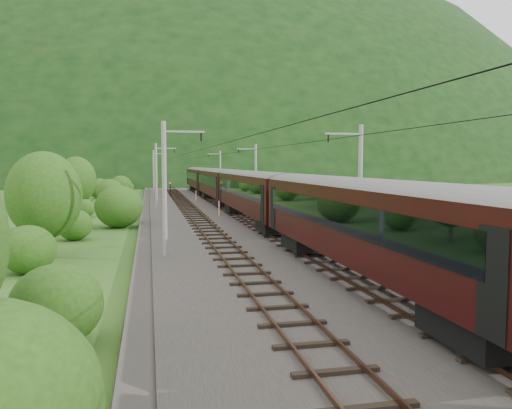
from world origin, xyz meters
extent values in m
plane|color=#27581B|center=(0.00, 0.00, 0.00)|extent=(600.00, 600.00, 0.00)
cube|color=#38332D|center=(0.00, 10.00, 0.15)|extent=(14.00, 220.00, 0.30)
cube|color=#523023|center=(-3.12, 10.00, 0.49)|extent=(0.08, 220.00, 0.15)
cube|color=#523023|center=(-1.68, 10.00, 0.49)|extent=(0.08, 220.00, 0.15)
cube|color=black|center=(-2.40, 10.00, 0.36)|extent=(2.40, 220.00, 0.12)
cube|color=#523023|center=(1.68, 10.00, 0.49)|extent=(0.08, 220.00, 0.15)
cube|color=#523023|center=(3.12, 10.00, 0.49)|extent=(0.08, 220.00, 0.15)
cube|color=black|center=(2.40, 10.00, 0.36)|extent=(2.40, 220.00, 0.12)
cylinder|color=gray|center=(-6.20, 0.00, 4.30)|extent=(0.28, 0.28, 8.00)
cube|color=gray|center=(-5.00, 0.00, 7.70)|extent=(2.40, 0.12, 0.12)
cylinder|color=black|center=(-4.00, 0.00, 7.40)|extent=(0.10, 0.10, 0.50)
cylinder|color=gray|center=(-6.20, 32.00, 4.30)|extent=(0.28, 0.28, 8.00)
cube|color=gray|center=(-5.00, 32.00, 7.70)|extent=(2.40, 0.12, 0.12)
cylinder|color=black|center=(-4.00, 32.00, 7.40)|extent=(0.10, 0.10, 0.50)
cylinder|color=gray|center=(-6.20, 64.00, 4.30)|extent=(0.28, 0.28, 8.00)
cube|color=gray|center=(-5.00, 64.00, 7.70)|extent=(2.40, 0.12, 0.12)
cylinder|color=black|center=(-4.00, 64.00, 7.40)|extent=(0.10, 0.10, 0.50)
cylinder|color=gray|center=(-6.20, 96.00, 4.30)|extent=(0.28, 0.28, 8.00)
cube|color=gray|center=(-5.00, 96.00, 7.70)|extent=(2.40, 0.12, 0.12)
cylinder|color=black|center=(-4.00, 96.00, 7.40)|extent=(0.10, 0.10, 0.50)
cylinder|color=gray|center=(-6.20, 128.00, 4.30)|extent=(0.28, 0.28, 8.00)
cube|color=gray|center=(-5.00, 128.00, 7.70)|extent=(2.40, 0.12, 0.12)
cylinder|color=black|center=(-4.00, 128.00, 7.40)|extent=(0.10, 0.10, 0.50)
cylinder|color=gray|center=(6.20, 0.00, 4.30)|extent=(0.28, 0.28, 8.00)
cube|color=gray|center=(5.00, 0.00, 7.70)|extent=(2.40, 0.12, 0.12)
cylinder|color=black|center=(4.00, 0.00, 7.40)|extent=(0.10, 0.10, 0.50)
cylinder|color=gray|center=(6.20, 32.00, 4.30)|extent=(0.28, 0.28, 8.00)
cube|color=gray|center=(5.00, 32.00, 7.70)|extent=(2.40, 0.12, 0.12)
cylinder|color=black|center=(4.00, 32.00, 7.40)|extent=(0.10, 0.10, 0.50)
cylinder|color=gray|center=(6.20, 64.00, 4.30)|extent=(0.28, 0.28, 8.00)
cube|color=gray|center=(5.00, 64.00, 7.70)|extent=(2.40, 0.12, 0.12)
cylinder|color=black|center=(4.00, 64.00, 7.40)|extent=(0.10, 0.10, 0.50)
cylinder|color=gray|center=(6.20, 96.00, 4.30)|extent=(0.28, 0.28, 8.00)
cube|color=gray|center=(5.00, 96.00, 7.70)|extent=(2.40, 0.12, 0.12)
cylinder|color=black|center=(4.00, 96.00, 7.40)|extent=(0.10, 0.10, 0.50)
cylinder|color=gray|center=(6.20, 128.00, 4.30)|extent=(0.28, 0.28, 8.00)
cube|color=gray|center=(5.00, 128.00, 7.70)|extent=(2.40, 0.12, 0.12)
cylinder|color=black|center=(4.00, 128.00, 7.40)|extent=(0.10, 0.10, 0.50)
cylinder|color=black|center=(-2.40, 10.00, 7.10)|extent=(0.03, 198.00, 0.03)
cylinder|color=black|center=(2.40, 10.00, 7.10)|extent=(0.03, 198.00, 0.03)
ellipsoid|color=black|center=(0.00, 260.00, 0.00)|extent=(504.00, 360.00, 244.00)
cube|color=black|center=(2.40, -9.06, 3.16)|extent=(3.13, 23.75, 3.24)
cylinder|color=slate|center=(2.40, -9.06, 4.62)|extent=(3.13, 23.63, 3.13)
cube|color=black|center=(0.81, -9.06, 3.55)|extent=(0.05, 20.90, 1.24)
cube|color=black|center=(3.99, -9.06, 3.55)|extent=(0.05, 20.90, 1.24)
cube|color=black|center=(2.40, -17.37, 1.06)|extent=(2.38, 3.45, 0.97)
cube|color=black|center=(2.40, -0.75, 1.06)|extent=(2.38, 3.45, 0.97)
cube|color=black|center=(2.40, 15.53, 3.16)|extent=(3.13, 23.75, 3.24)
cylinder|color=slate|center=(2.40, 15.53, 4.62)|extent=(3.13, 23.63, 3.13)
cube|color=black|center=(0.81, 15.53, 3.55)|extent=(0.05, 20.90, 1.24)
cube|color=black|center=(3.99, 15.53, 3.55)|extent=(0.05, 20.90, 1.24)
cube|color=black|center=(2.40, 7.21, 1.06)|extent=(2.38, 3.45, 0.97)
cube|color=black|center=(2.40, 23.84, 1.06)|extent=(2.38, 3.45, 0.97)
cube|color=black|center=(2.40, 40.11, 3.16)|extent=(3.13, 23.75, 3.24)
cylinder|color=slate|center=(2.40, 40.11, 4.62)|extent=(3.13, 23.63, 3.13)
cube|color=black|center=(0.81, 40.11, 3.55)|extent=(0.05, 20.90, 1.24)
cube|color=black|center=(3.99, 40.11, 3.55)|extent=(0.05, 20.90, 1.24)
cube|color=black|center=(2.40, 31.80, 1.06)|extent=(2.38, 3.45, 0.97)
cube|color=black|center=(2.40, 48.43, 1.06)|extent=(2.38, 3.45, 0.97)
cube|color=black|center=(2.40, 64.70, 3.16)|extent=(3.13, 23.75, 3.24)
cylinder|color=slate|center=(2.40, 64.70, 4.62)|extent=(3.13, 23.63, 3.13)
cube|color=black|center=(0.81, 64.70, 3.55)|extent=(0.05, 20.90, 1.24)
cube|color=black|center=(3.99, 64.70, 3.55)|extent=(0.05, 20.90, 1.24)
cube|color=black|center=(2.40, 56.39, 1.06)|extent=(2.38, 3.45, 0.97)
cube|color=black|center=(2.40, 73.01, 1.06)|extent=(2.38, 3.45, 0.97)
cube|color=#114A8B|center=(2.40, 99.00, 3.16)|extent=(3.13, 19.43, 3.24)
cylinder|color=slate|center=(2.40, 99.00, 4.62)|extent=(3.13, 19.34, 3.13)
cube|color=black|center=(0.81, 99.00, 3.55)|extent=(0.05, 17.10, 1.24)
cube|color=black|center=(3.99, 99.00, 3.55)|extent=(0.05, 17.10, 1.24)
cube|color=black|center=(2.40, 92.20, 1.06)|extent=(2.38, 3.45, 0.97)
cube|color=black|center=(2.40, 105.80, 1.06)|extent=(2.38, 3.45, 0.97)
cube|color=gold|center=(2.40, 108.52, 2.95)|extent=(3.19, 0.50, 2.91)
cube|color=gold|center=(2.40, 89.49, 2.95)|extent=(3.19, 0.50, 2.91)
cube|color=black|center=(2.40, 102.00, 5.37)|extent=(0.08, 1.60, 0.97)
cylinder|color=red|center=(-0.28, 43.97, 1.11)|extent=(0.17, 0.17, 1.62)
cylinder|color=red|center=(0.06, 21.61, 1.13)|extent=(0.18, 0.18, 1.65)
cylinder|color=black|center=(-3.57, 55.78, 1.41)|extent=(0.16, 0.16, 2.22)
sphere|color=red|center=(-3.57, 55.78, 2.57)|extent=(0.27, 0.27, 0.27)
ellipsoid|color=#244713|center=(-10.03, -13.40, 1.31)|extent=(2.92, 2.92, 2.63)
ellipsoid|color=#244713|center=(-13.38, -1.96, 1.29)|extent=(2.86, 2.86, 2.58)
ellipsoid|color=#244713|center=(-12.66, 9.68, 1.19)|extent=(2.65, 2.65, 2.39)
ellipsoid|color=#244713|center=(-9.79, 16.76, 1.93)|extent=(4.29, 4.29, 3.86)
ellipsoid|color=#244713|center=(-13.97, 26.76, 1.00)|extent=(2.22, 2.22, 2.00)
ellipsoid|color=#244713|center=(-15.46, 35.08, 1.34)|extent=(2.98, 2.98, 2.68)
ellipsoid|color=#244713|center=(-12.74, 46.22, 1.80)|extent=(4.00, 4.00, 3.60)
ellipsoid|color=#244713|center=(-15.18, 57.26, 1.69)|extent=(3.75, 3.75, 3.38)
ellipsoid|color=#244713|center=(-12.17, 65.23, 1.83)|extent=(4.08, 4.08, 3.67)
ellipsoid|color=#244713|center=(-11.27, 74.16, 1.09)|extent=(2.42, 2.42, 2.18)
ellipsoid|color=#244713|center=(-13.32, 85.14, 1.23)|extent=(2.74, 2.74, 2.47)
ellipsoid|color=#244713|center=(-12.15, 94.85, 1.40)|extent=(3.11, 3.11, 2.80)
cylinder|color=black|center=(-13.52, 3.42, 1.79)|extent=(0.24, 0.24, 3.58)
ellipsoid|color=#244713|center=(-13.52, 3.42, 3.84)|extent=(4.60, 4.60, 5.53)
cylinder|color=black|center=(-16.25, 15.67, 1.83)|extent=(0.24, 0.24, 3.66)
ellipsoid|color=#244713|center=(-16.25, 15.67, 3.92)|extent=(4.71, 4.71, 5.65)
cylinder|color=black|center=(-15.68, 33.74, 1.82)|extent=(0.24, 0.24, 3.64)
ellipsoid|color=#244713|center=(-15.68, 33.74, 3.90)|extent=(4.68, 4.68, 5.61)
cylinder|color=black|center=(-18.54, 50.00, 1.79)|extent=(0.24, 0.24, 3.58)
ellipsoid|color=#244713|center=(-18.54, 50.00, 3.84)|extent=(4.61, 4.61, 5.53)
cylinder|color=black|center=(-18.64, 62.70, 1.06)|extent=(0.24, 0.24, 2.12)
ellipsoid|color=#244713|center=(-18.64, 62.70, 2.27)|extent=(2.72, 2.72, 3.27)
ellipsoid|color=#244713|center=(13.07, 21.07, 1.28)|extent=(2.85, 2.85, 2.57)
ellipsoid|color=#244713|center=(13.91, 51.96, 1.01)|extent=(2.25, 2.25, 2.02)
camera|label=1|loc=(-7.09, -29.92, 5.78)|focal=35.00mm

